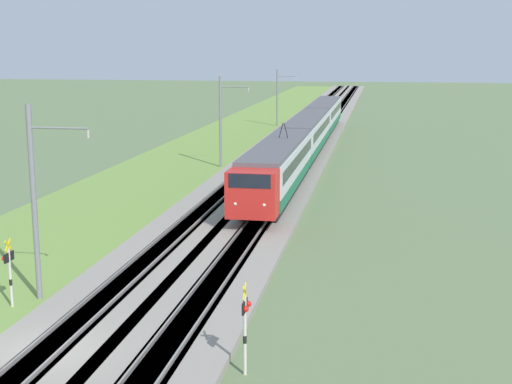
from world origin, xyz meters
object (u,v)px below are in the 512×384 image
(crossing_signal_far, at_px, (245,320))
(crossing_signal_aux, at_px, (9,267))
(passenger_train, at_px, (307,133))
(catenary_mast_mid, at_px, (221,121))
(catenary_mast_far, at_px, (278,97))
(catenary_mast_near, at_px, (35,202))

(crossing_signal_far, relative_size, crossing_signal_aux, 1.04)
(passenger_train, height_order, catenary_mast_mid, catenary_mast_mid)
(catenary_mast_mid, relative_size, catenary_mast_far, 1.05)
(passenger_train, relative_size, crossing_signal_aux, 20.72)
(catenary_mast_far, bearing_deg, catenary_mast_mid, 179.99)
(catenary_mast_mid, distance_m, catenary_mast_far, 33.25)
(crossing_signal_aux, distance_m, catenary_mast_mid, 34.37)
(passenger_train, height_order, crossing_signal_aux, passenger_train)
(passenger_train, distance_m, catenary_mast_mid, 10.29)
(passenger_train, relative_size, catenary_mast_mid, 7.62)
(catenary_mast_mid, bearing_deg, catenary_mast_far, -0.01)
(catenary_mast_near, height_order, catenary_mast_far, catenary_mast_near)
(crossing_signal_far, bearing_deg, passenger_train, 93.55)
(crossing_signal_aux, height_order, catenary_mast_far, catenary_mast_far)
(catenary_mast_near, relative_size, catenary_mast_far, 1.08)
(passenger_train, distance_m, crossing_signal_far, 46.14)
(crossing_signal_far, bearing_deg, crossing_signal_aux, 158.40)
(catenary_mast_far, bearing_deg, catenary_mast_near, 180.00)
(catenary_mast_mid, bearing_deg, crossing_signal_aux, 178.79)
(crossing_signal_aux, distance_m, catenary_mast_far, 67.58)
(crossing_signal_far, bearing_deg, catenary_mast_mid, 103.78)
(crossing_signal_far, bearing_deg, catenary_mast_far, 97.47)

